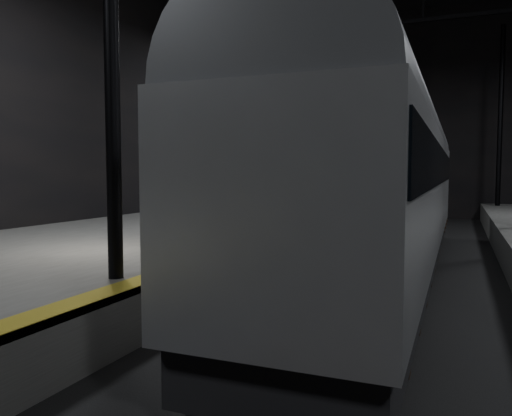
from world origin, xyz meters
The scene contains 6 objects.
ground centered at (0.00, 0.00, 0.00)m, with size 44.00×44.00×0.00m, color black.
platform_left centered at (-7.50, 0.00, 0.50)m, with size 9.00×43.80×1.00m, color #535350.
tactile_strip centered at (-3.25, 0.00, 1.00)m, with size 0.50×43.80×0.01m, color olive.
track centered at (0.00, 0.00, 0.07)m, with size 2.40×43.00×0.24m.
train centered at (0.00, 2.56, 2.77)m, with size 2.79×18.57×4.96m.
woman centered at (-6.15, 1.42, 1.94)m, with size 0.69×0.45×1.88m, color tan.
Camera 1 is at (1.76, -11.10, 2.85)m, focal length 35.00 mm.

